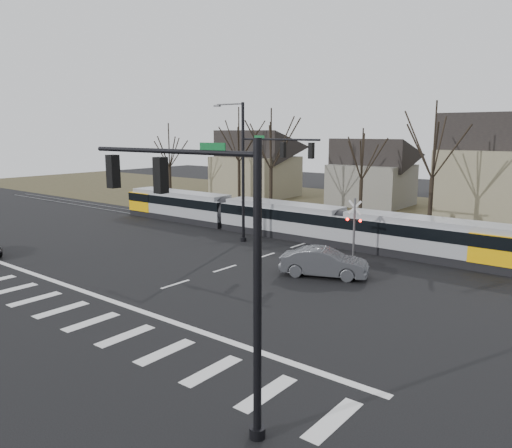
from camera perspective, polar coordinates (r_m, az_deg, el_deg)
The scene contains 15 objects.
ground at distance 26.30m, azimuth -12.43°, elevation -7.76°, with size 140.00×140.00×0.00m, color black.
grass_verge at distance 52.08m, azimuth 15.98°, elevation 1.14°, with size 140.00×28.00×0.01m, color #38331E.
crosswalk at distance 24.15m, azimuth -19.90°, elevation -9.82°, with size 27.00×2.60×0.01m.
stop_line at distance 25.28m, azimuth -15.62°, elevation -8.65°, with size 28.00×0.35×0.01m, color silver.
lane_dashes at distance 38.03m, azimuth 6.59°, elevation -1.89°, with size 0.18×30.00×0.01m.
rail_pair at distance 37.85m, azimuth 6.43°, elevation -1.90°, with size 90.00×1.52×0.06m.
tram at distance 39.40m, azimuth 2.91°, elevation 0.74°, with size 34.95×2.59×2.65m.
sedan at distance 28.68m, azimuth 7.79°, elevation -4.37°, with size 5.22×3.39×1.63m, color #414347.
signal_pole_near_right at distance 13.78m, azimuth -5.99°, elevation -2.03°, with size 6.72×0.44×8.00m.
signal_pole_far at distance 35.73m, azimuth 0.48°, elevation 6.62°, with size 9.28×0.44×10.20m.
rail_crossing_signal at distance 32.50m, azimuth 11.13°, elevation -0.77°, with size 1.08×0.36×4.00m.
tree_row at distance 45.24m, azimuth 15.68°, elevation 6.17°, with size 59.20×7.20×10.00m.
house_a at distance 63.53m, azimuth -0.06°, elevation 7.23°, with size 9.72×8.64×8.60m.
house_b at distance 57.27m, azimuth 13.11°, elevation 6.09°, with size 8.64×7.56×7.65m.
house_c at distance 49.79m, azimuth 26.38°, elevation 6.10°, with size 10.80×8.64×10.10m.
Camera 1 is at (19.58, -15.57, 8.15)m, focal length 35.00 mm.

